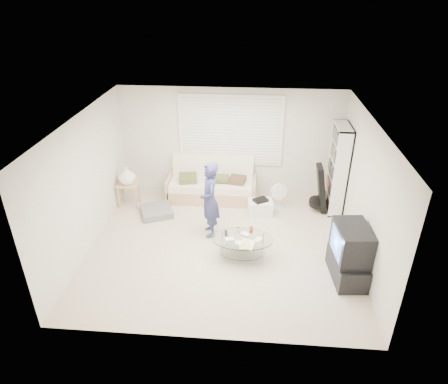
# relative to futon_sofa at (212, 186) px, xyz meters

# --- Properties ---
(ground) EXTENTS (5.00, 5.00, 0.00)m
(ground) POSITION_rel_futon_sofa_xyz_m (0.40, -1.87, -0.32)
(ground) COLOR #BCAD92
(ground) RESTS_ON ground
(room_shell) EXTENTS (5.02, 4.52, 2.51)m
(room_shell) POSITION_rel_futon_sofa_xyz_m (0.40, -1.39, 1.31)
(room_shell) COLOR beige
(room_shell) RESTS_ON ground
(window_blinds) EXTENTS (2.32, 0.08, 1.62)m
(window_blinds) POSITION_rel_futon_sofa_xyz_m (0.40, 0.33, 1.23)
(window_blinds) COLOR silver
(window_blinds) RESTS_ON ground
(futon_sofa) EXTENTS (2.01, 0.81, 0.98)m
(futon_sofa) POSITION_rel_futon_sofa_xyz_m (0.00, 0.00, 0.00)
(futon_sofa) COLOR tan
(futon_sofa) RESTS_ON ground
(grey_floor_pillow) EXTENTS (0.84, 0.84, 0.14)m
(grey_floor_pillow) POSITION_rel_futon_sofa_xyz_m (-1.13, -0.82, -0.25)
(grey_floor_pillow) COLOR slate
(grey_floor_pillow) RESTS_ON ground
(side_table) EXTENTS (0.47, 0.38, 0.94)m
(side_table) POSITION_rel_futon_sofa_xyz_m (-1.82, -0.46, 0.37)
(side_table) COLOR tan
(side_table) RESTS_ON ground
(bookshelf) EXTENTS (0.30, 0.81, 1.93)m
(bookshelf) POSITION_rel_futon_sofa_xyz_m (2.72, -0.24, 0.64)
(bookshelf) COLOR white
(bookshelf) RESTS_ON ground
(guitar_case) EXTENTS (0.38, 0.39, 1.06)m
(guitar_case) POSITION_rel_futon_sofa_xyz_m (2.41, -0.37, 0.15)
(guitar_case) COLOR black
(guitar_case) RESTS_ON ground
(floor_fan) EXTENTS (0.38, 0.25, 0.61)m
(floor_fan) POSITION_rel_futon_sofa_xyz_m (1.52, -0.34, 0.03)
(floor_fan) COLOR white
(floor_fan) RESTS_ON ground
(storage_bin) EXTENTS (0.57, 0.43, 0.37)m
(storage_bin) POSITION_rel_futon_sofa_xyz_m (1.12, -0.62, -0.16)
(storage_bin) COLOR white
(storage_bin) RESTS_ON ground
(tv_unit) EXTENTS (0.58, 0.97, 1.01)m
(tv_unit) POSITION_rel_futon_sofa_xyz_m (2.60, -2.59, 0.17)
(tv_unit) COLOR black
(tv_unit) RESTS_ON ground
(coffee_table) EXTENTS (1.12, 0.72, 0.54)m
(coffee_table) POSITION_rel_futon_sofa_xyz_m (0.79, -2.19, 0.02)
(coffee_table) COLOR silver
(coffee_table) RESTS_ON ground
(standing_person) EXTENTS (0.49, 0.64, 1.55)m
(standing_person) POSITION_rel_futon_sofa_xyz_m (0.12, -1.47, 0.45)
(standing_person) COLOR navy
(standing_person) RESTS_ON ground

